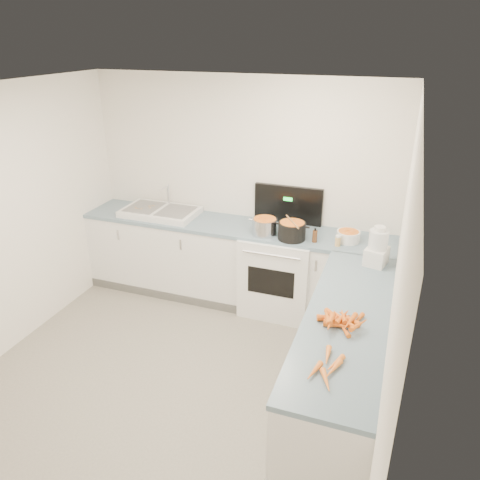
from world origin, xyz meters
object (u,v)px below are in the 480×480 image
(stove, at_px, (279,270))
(food_processor, at_px, (377,248))
(steel_pot, at_px, (265,227))
(sink, at_px, (160,212))
(extract_bottle, at_px, (315,236))
(black_pot, at_px, (292,232))
(spice_jar, at_px, (338,241))
(mixing_bowl, at_px, (348,236))

(stove, distance_m, food_processor, 1.27)
(steel_pot, bearing_deg, sink, 173.90)
(food_processor, bearing_deg, extract_bottle, 154.59)
(extract_bottle, bearing_deg, food_processor, -25.41)
(sink, xyz_separation_m, black_pot, (1.61, -0.16, 0.04))
(black_pot, distance_m, spice_jar, 0.47)
(stove, height_order, sink, stove)
(mixing_bowl, relative_size, food_processor, 0.64)
(stove, bearing_deg, sink, 179.38)
(steel_pot, distance_m, mixing_bowl, 0.86)
(stove, bearing_deg, black_pot, -43.66)
(mixing_bowl, xyz_separation_m, spice_jar, (-0.08, -0.15, -0.01))
(black_pot, bearing_deg, food_processor, -18.77)
(steel_pot, bearing_deg, food_processor, -15.29)
(stove, distance_m, sink, 1.54)
(stove, distance_m, black_pot, 0.59)
(mixing_bowl, relative_size, extract_bottle, 1.91)
(sink, height_order, spice_jar, sink)
(stove, relative_size, extract_bottle, 10.99)
(mixing_bowl, xyz_separation_m, extract_bottle, (-0.32, -0.13, 0.01))
(extract_bottle, xyz_separation_m, spice_jar, (0.23, -0.01, -0.01))
(stove, relative_size, spice_jar, 14.27)
(mixing_bowl, bearing_deg, food_processor, -54.22)
(mixing_bowl, bearing_deg, extract_bottle, -157.09)
(extract_bottle, bearing_deg, stove, 159.84)
(mixing_bowl, bearing_deg, stove, 179.10)
(stove, xyz_separation_m, food_processor, (1.02, -0.44, 0.62))
(mixing_bowl, height_order, food_processor, food_processor)
(stove, relative_size, steel_pot, 5.13)
(black_pot, bearing_deg, extract_bottle, 0.91)
(steel_pot, height_order, spice_jar, steel_pot)
(sink, distance_m, black_pot, 1.61)
(sink, xyz_separation_m, spice_jar, (2.08, -0.17, 0.01))
(black_pot, relative_size, food_processor, 0.76)
(sink, distance_m, food_processor, 2.51)
(stove, height_order, black_pot, stove)
(stove, bearing_deg, food_processor, -23.44)
(steel_pot, relative_size, food_processor, 0.72)
(sink, bearing_deg, black_pot, -5.82)
(sink, relative_size, extract_bottle, 6.95)
(steel_pot, relative_size, black_pot, 0.94)
(extract_bottle, relative_size, spice_jar, 1.30)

